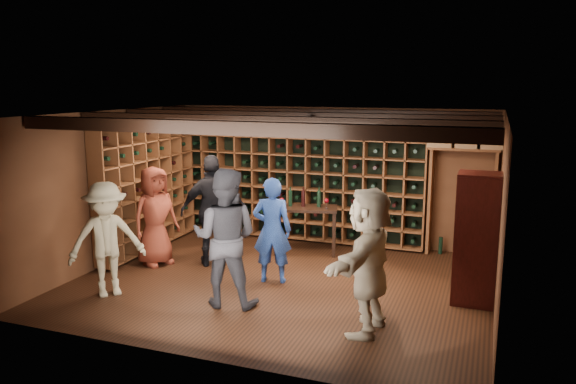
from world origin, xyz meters
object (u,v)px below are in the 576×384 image
(display_cabinet, at_px, (476,241))
(guest_khaki, at_px, (107,239))
(man_grey_suit, at_px, (225,238))
(guest_red_floral, at_px, (155,216))
(tasting_table, at_px, (305,212))
(guest_beige, at_px, (369,261))
(man_blue_shirt, at_px, (272,230))
(guest_woman_black, at_px, (214,211))

(display_cabinet, xyz_separation_m, guest_khaki, (-4.80, -1.48, -0.05))
(display_cabinet, distance_m, man_grey_suit, 3.33)
(guest_red_floral, relative_size, guest_khaki, 1.01)
(man_grey_suit, distance_m, tasting_table, 2.61)
(man_grey_suit, height_order, guest_beige, man_grey_suit)
(man_blue_shirt, distance_m, man_grey_suit, 1.07)
(display_cabinet, distance_m, guest_khaki, 5.02)
(man_blue_shirt, relative_size, guest_beige, 0.90)
(man_grey_suit, distance_m, guest_khaki, 1.72)
(guest_red_floral, bearing_deg, guest_beige, -84.52)
(display_cabinet, relative_size, guest_beige, 0.99)
(man_grey_suit, height_order, tasting_table, man_grey_suit)
(man_blue_shirt, xyz_separation_m, tasting_table, (-0.00, 1.55, -0.06))
(tasting_table, bearing_deg, guest_red_floral, -159.76)
(guest_woman_black, bearing_deg, guest_khaki, 33.30)
(man_blue_shirt, height_order, guest_beige, guest_beige)
(guest_woman_black, xyz_separation_m, guest_khaki, (-0.76, -1.72, -0.10))
(man_blue_shirt, height_order, guest_khaki, guest_khaki)
(display_cabinet, height_order, man_grey_suit, man_grey_suit)
(man_grey_suit, relative_size, guest_khaki, 1.15)
(guest_khaki, bearing_deg, tasting_table, 8.55)
(guest_woman_black, distance_m, tasting_table, 1.65)
(display_cabinet, xyz_separation_m, tasting_table, (-2.85, 1.37, -0.13))
(man_blue_shirt, bearing_deg, guest_beige, 131.06)
(man_blue_shirt, distance_m, guest_khaki, 2.34)
(guest_woman_black, xyz_separation_m, tasting_table, (1.18, 1.14, -0.17))
(guest_woman_black, bearing_deg, display_cabinet, 143.89)
(guest_khaki, distance_m, guest_beige, 3.65)
(man_blue_shirt, relative_size, guest_woman_black, 0.88)
(man_blue_shirt, relative_size, man_grey_suit, 0.86)
(guest_red_floral, height_order, guest_woman_black, guest_woman_black)
(man_blue_shirt, relative_size, guest_red_floral, 0.98)
(guest_red_floral, bearing_deg, tasting_table, -30.63)
(man_grey_suit, bearing_deg, guest_beige, 165.39)
(man_grey_suit, relative_size, guest_woman_black, 1.02)
(display_cabinet, bearing_deg, guest_khaki, -162.87)
(guest_khaki, bearing_deg, guest_woman_black, 18.87)
(guest_red_floral, xyz_separation_m, tasting_table, (2.09, 1.45, -0.08))
(guest_khaki, height_order, tasting_table, guest_khaki)
(display_cabinet, bearing_deg, tasting_table, 154.27)
(guest_red_floral, distance_m, tasting_table, 2.54)
(man_grey_suit, height_order, guest_khaki, man_grey_suit)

